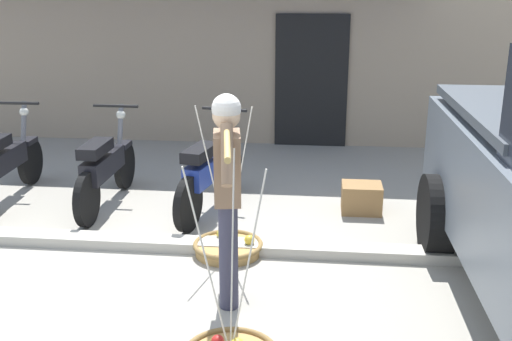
# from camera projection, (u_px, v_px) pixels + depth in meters

# --- Properties ---
(ground_plane) EXTENTS (90.00, 90.00, 0.00)m
(ground_plane) POSITION_uv_depth(u_px,v_px,m) (171.00, 283.00, 5.27)
(ground_plane) COLOR #9E998C
(sidewalk_curb) EXTENTS (20.00, 0.24, 0.10)m
(sidewalk_curb) POSITION_uv_depth(u_px,v_px,m) (188.00, 244.00, 5.92)
(sidewalk_curb) COLOR #BAB4A5
(sidewalk_curb) RESTS_ON ground
(fruit_vendor) EXTENTS (0.32, 1.78, 1.70)m
(fruit_vendor) POSITION_uv_depth(u_px,v_px,m) (227.00, 187.00, 4.69)
(fruit_vendor) COLOR #38384C
(fruit_vendor) RESTS_ON ground
(fruit_basket_left_side) EXTENTS (0.67, 0.67, 1.45)m
(fruit_basket_left_side) POSITION_uv_depth(u_px,v_px,m) (228.00, 246.00, 5.82)
(fruit_basket_left_side) COLOR #B2894C
(fruit_basket_left_side) RESTS_ON ground
(motorcycle_nearest_shop) EXTENTS (0.54, 1.82, 1.09)m
(motorcycle_nearest_shop) POSITION_uv_depth(u_px,v_px,m) (5.00, 164.00, 7.09)
(motorcycle_nearest_shop) COLOR black
(motorcycle_nearest_shop) RESTS_ON ground
(motorcycle_second_in_row) EXTENTS (0.54, 1.82, 1.09)m
(motorcycle_second_in_row) POSITION_uv_depth(u_px,v_px,m) (105.00, 168.00, 6.92)
(motorcycle_second_in_row) COLOR black
(motorcycle_second_in_row) RESTS_ON ground
(motorcycle_third_in_row) EXTENTS (0.59, 1.80, 1.09)m
(motorcycle_third_in_row) POSITION_uv_depth(u_px,v_px,m) (210.00, 173.00, 6.76)
(motorcycle_third_in_row) COLOR black
(motorcycle_third_in_row) RESTS_ON ground
(storefront_building) EXTENTS (13.00, 6.00, 4.20)m
(storefront_building) POSITION_uv_depth(u_px,v_px,m) (212.00, 0.00, 11.58)
(storefront_building) COLOR tan
(storefront_building) RESTS_ON ground
(wooden_crate) EXTENTS (0.44, 0.36, 0.32)m
(wooden_crate) POSITION_uv_depth(u_px,v_px,m) (361.00, 198.00, 6.84)
(wooden_crate) COLOR olive
(wooden_crate) RESTS_ON ground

